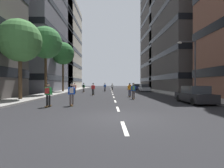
{
  "coord_description": "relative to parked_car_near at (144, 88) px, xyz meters",
  "views": [
    {
      "loc": [
        -0.6,
        -8.86,
        1.76
      ],
      "look_at": [
        0.0,
        25.77,
        1.57
      ],
      "focal_mm": 28.11,
      "sensor_mm": 36.0,
      "label": 1
    }
  ],
  "objects": [
    {
      "name": "skater_5",
      "position": [
        -12.35,
        -2.82,
        0.32
      ],
      "size": [
        0.56,
        0.92,
        1.78
      ],
      "color": "brown",
      "rests_on": "ground_plane"
    },
    {
      "name": "streetlamp_right",
      "position": [
        2.13,
        -16.83,
        3.44
      ],
      "size": [
        2.13,
        0.3,
        6.5
      ],
      "color": "#3F3F44",
      "rests_on": "sidewalk_right"
    },
    {
      "name": "street_tree_far",
      "position": [
        -16.46,
        -18.82,
        5.35
      ],
      "size": [
        4.29,
        4.29,
        8.08
      ],
      "color": "#4C3823",
      "rests_on": "sidewalk_left"
    },
    {
      "name": "building_right_far",
      "position": [
        12.7,
        20.53,
        16.27
      ],
      "size": [
        16.65,
        17.08,
        33.75
      ],
      "color": "#4C4744",
      "rests_on": "ground_plane"
    },
    {
      "name": "skater_0",
      "position": [
        -13.07,
        -7.87,
        0.32
      ],
      "size": [
        0.55,
        0.92,
        1.78
      ],
      "color": "brown",
      "rests_on": "ground_plane"
    },
    {
      "name": "skater_9",
      "position": [
        -4.73,
        -17.49,
        0.32
      ],
      "size": [
        0.53,
        0.9,
        1.78
      ],
      "color": "brown",
      "rests_on": "ground_plane"
    },
    {
      "name": "parked_car_mid",
      "position": [
        0.0,
        -21.78,
        0.0
      ],
      "size": [
        1.82,
        4.4,
        1.52
      ],
      "color": "black",
      "rests_on": "ground_plane"
    },
    {
      "name": "building_right_mid",
      "position": [
        12.7,
        3.77,
        17.17
      ],
      "size": [
        16.65,
        21.86,
        35.55
      ],
      "color": "#4C4744",
      "rests_on": "ground_plane"
    },
    {
      "name": "street_tree_mid",
      "position": [
        -16.46,
        -2.25,
        6.83
      ],
      "size": [
        4.35,
        4.35,
        9.61
      ],
      "color": "#4C3823",
      "rests_on": "sidewalk_left"
    },
    {
      "name": "sidewalk_right",
      "position": [
        2.82,
        0.63,
        -0.63
      ],
      "size": [
        3.23,
        69.81,
        0.14
      ],
      "primitive_type": "cube",
      "color": "gray",
      "rests_on": "ground_plane"
    },
    {
      "name": "parked_car_near",
      "position": [
        0.0,
        0.0,
        0.0
      ],
      "size": [
        1.82,
        4.4,
        1.52
      ],
      "color": "#B2B7BF",
      "rests_on": "ground_plane"
    },
    {
      "name": "sidewalk_left",
      "position": [
        -16.46,
        0.63,
        -0.63
      ],
      "size": [
        3.23,
        69.81,
        0.14
      ],
      "primitive_type": "cube",
      "color": "gray",
      "rests_on": "ground_plane"
    },
    {
      "name": "building_left_mid",
      "position": [
        -26.34,
        3.77,
        13.44
      ],
      "size": [
        16.65,
        22.81,
        28.1
      ],
      "color": "slate",
      "rests_on": "ground_plane"
    },
    {
      "name": "skater_6",
      "position": [
        -6.61,
        6.17,
        0.29
      ],
      "size": [
        0.54,
        0.9,
        1.78
      ],
      "color": "brown",
      "rests_on": "ground_plane"
    },
    {
      "name": "skater_8",
      "position": [
        -4.77,
        -14.47,
        0.29
      ],
      "size": [
        0.53,
        0.9,
        1.78
      ],
      "color": "brown",
      "rests_on": "ground_plane"
    },
    {
      "name": "skater_4",
      "position": [
        -10.3,
        -23.28,
        0.32
      ],
      "size": [
        0.57,
        0.92,
        1.78
      ],
      "color": "brown",
      "rests_on": "ground_plane"
    },
    {
      "name": "ground_plane",
      "position": [
        -6.82,
        -2.55,
        -0.7
      ],
      "size": [
        152.3,
        152.3,
        0.0
      ],
      "primitive_type": "plane",
      "color": "black"
    },
    {
      "name": "skater_10",
      "position": [
        -8.31,
        0.68,
        0.32
      ],
      "size": [
        0.56,
        0.92,
        1.78
      ],
      "color": "brown",
      "rests_on": "ground_plane"
    },
    {
      "name": "skater_7",
      "position": [
        -3.37,
        -8.26,
        0.29
      ],
      "size": [
        0.55,
        0.92,
        1.78
      ],
      "color": "brown",
      "rests_on": "ground_plane"
    },
    {
      "name": "skater_2",
      "position": [
        -3.55,
        -4.3,
        0.29
      ],
      "size": [
        0.54,
        0.91,
        1.78
      ],
      "color": "brown",
      "rests_on": "ground_plane"
    },
    {
      "name": "skater_3",
      "position": [
        -11.89,
        -23.88,
        0.32
      ],
      "size": [
        0.55,
        0.91,
        1.78
      ],
      "color": "brown",
      "rests_on": "ground_plane"
    },
    {
      "name": "lane_markings",
      "position": [
        -6.82,
        -2.43,
        -0.7
      ],
      "size": [
        0.16,
        57.2,
        0.01
      ],
      "color": "silver",
      "rests_on": "ground_plane"
    },
    {
      "name": "building_left_far",
      "position": [
        -26.34,
        20.53,
        13.59
      ],
      "size": [
        16.65,
        23.38,
        28.39
      ],
      "color": "#BCB29E",
      "rests_on": "ground_plane"
    },
    {
      "name": "skater_1",
      "position": [
        -9.74,
        -11.24,
        0.29
      ],
      "size": [
        0.55,
        0.91,
        1.78
      ],
      "color": "brown",
      "rests_on": "ground_plane"
    },
    {
      "name": "parked_car_far",
      "position": [
        0.0,
        9.85,
        0.0
      ],
      "size": [
        1.82,
        4.4,
        1.52
      ],
      "color": "navy",
      "rests_on": "ground_plane"
    },
    {
      "name": "street_tree_near",
      "position": [
        -16.46,
        -11.63,
        6.8
      ],
      "size": [
        4.55,
        4.55,
        9.67
      ],
      "color": "#4C3823",
      "rests_on": "sidewalk_left"
    }
  ]
}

